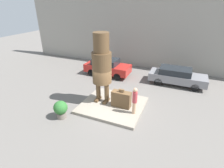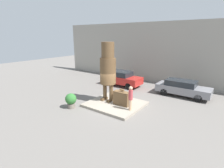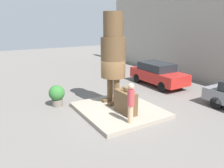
{
  "view_description": "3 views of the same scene",
  "coord_description": "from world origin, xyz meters",
  "px_view_note": "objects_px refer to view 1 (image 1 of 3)",
  "views": [
    {
      "loc": [
        3.96,
        -9.35,
        6.55
      ],
      "look_at": [
        -0.05,
        0.01,
        1.68
      ],
      "focal_mm": 28.0,
      "sensor_mm": 36.0,
      "label": 1
    },
    {
      "loc": [
        7.41,
        -10.54,
        5.35
      ],
      "look_at": [
        -0.18,
        -0.18,
        1.75
      ],
      "focal_mm": 28.0,
      "sensor_mm": 36.0,
      "label": 2
    },
    {
      "loc": [
        8.62,
        -5.55,
        4.35
      ],
      "look_at": [
        -0.4,
        -0.17,
        1.38
      ],
      "focal_mm": 35.0,
      "sensor_mm": 36.0,
      "label": 3
    }
  ],
  "objects_px": {
    "giant_suitcase": "(121,99)",
    "planter_pot": "(61,109)",
    "statue_figure": "(102,63)",
    "parked_car_grey": "(177,76)",
    "tourist": "(135,100)",
    "parked_car_red": "(107,66)"
  },
  "relations": [
    {
      "from": "giant_suitcase",
      "to": "planter_pot",
      "type": "distance_m",
      "value": 3.85
    },
    {
      "from": "statue_figure",
      "to": "parked_car_grey",
      "type": "distance_m",
      "value": 7.19
    },
    {
      "from": "statue_figure",
      "to": "planter_pot",
      "type": "height_order",
      "value": "statue_figure"
    },
    {
      "from": "tourist",
      "to": "parked_car_grey",
      "type": "distance_m",
      "value": 6.18
    },
    {
      "from": "tourist",
      "to": "planter_pot",
      "type": "xyz_separation_m",
      "value": [
        -4.04,
        -1.95,
        -0.52
      ]
    },
    {
      "from": "statue_figure",
      "to": "giant_suitcase",
      "type": "distance_m",
      "value": 2.64
    },
    {
      "from": "statue_figure",
      "to": "tourist",
      "type": "height_order",
      "value": "statue_figure"
    },
    {
      "from": "giant_suitcase",
      "to": "planter_pot",
      "type": "relative_size",
      "value": 1.12
    },
    {
      "from": "statue_figure",
      "to": "parked_car_grey",
      "type": "bearing_deg",
      "value": 49.36
    },
    {
      "from": "parked_car_red",
      "to": "parked_car_grey",
      "type": "relative_size",
      "value": 0.93
    },
    {
      "from": "giant_suitcase",
      "to": "planter_pot",
      "type": "bearing_deg",
      "value": -141.75
    },
    {
      "from": "parked_car_red",
      "to": "parked_car_grey",
      "type": "distance_m",
      "value": 6.35
    },
    {
      "from": "statue_figure",
      "to": "tourist",
      "type": "bearing_deg",
      "value": -14.27
    },
    {
      "from": "statue_figure",
      "to": "tourist",
      "type": "xyz_separation_m",
      "value": [
        2.48,
        -0.63,
        -1.77
      ]
    },
    {
      "from": "tourist",
      "to": "parked_car_grey",
      "type": "bearing_deg",
      "value": 71.15
    },
    {
      "from": "statue_figure",
      "to": "giant_suitcase",
      "type": "xyz_separation_m",
      "value": [
        1.46,
        -0.19,
        -2.2
      ]
    },
    {
      "from": "giant_suitcase",
      "to": "parked_car_grey",
      "type": "height_order",
      "value": "giant_suitcase"
    },
    {
      "from": "parked_car_grey",
      "to": "planter_pot",
      "type": "height_order",
      "value": "parked_car_grey"
    },
    {
      "from": "planter_pot",
      "to": "giant_suitcase",
      "type": "bearing_deg",
      "value": 38.25
    },
    {
      "from": "statue_figure",
      "to": "parked_car_grey",
      "type": "xyz_separation_m",
      "value": [
        4.47,
        5.21,
        -2.14
      ]
    },
    {
      "from": "tourist",
      "to": "planter_pot",
      "type": "bearing_deg",
      "value": -154.26
    },
    {
      "from": "parked_car_grey",
      "to": "parked_car_red",
      "type": "bearing_deg",
      "value": -176.76
    }
  ]
}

